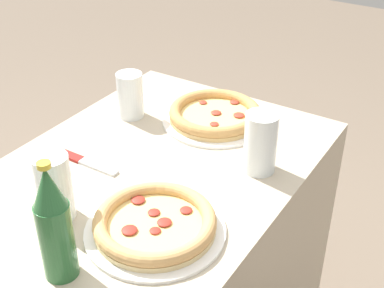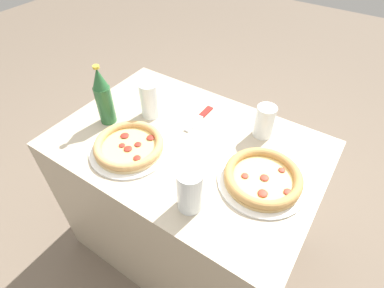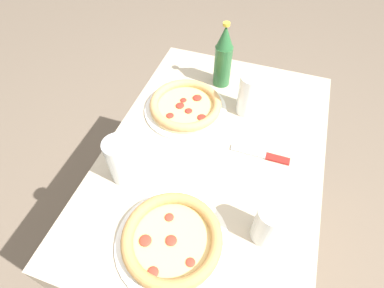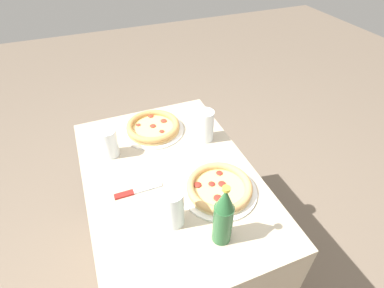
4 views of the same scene
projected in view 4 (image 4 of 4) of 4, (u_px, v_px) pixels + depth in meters
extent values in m
plane|color=#6B5B4C|center=(176.00, 265.00, 1.70)|extent=(8.00, 8.00, 0.00)
cube|color=#B7A88E|center=(174.00, 227.00, 1.47)|extent=(1.00, 0.68, 0.74)
cylinder|color=white|center=(153.00, 130.00, 1.46)|extent=(0.30, 0.30, 0.01)
cylinder|color=tan|center=(153.00, 128.00, 1.45)|extent=(0.25, 0.25, 0.01)
cylinder|color=#E5C170|center=(153.00, 127.00, 1.45)|extent=(0.22, 0.22, 0.00)
torus|color=tan|center=(153.00, 126.00, 1.44)|extent=(0.26, 0.26, 0.03)
ellipsoid|color=#A83323|center=(153.00, 126.00, 1.45)|extent=(0.03, 0.03, 0.01)
ellipsoid|color=#A83323|center=(138.00, 125.00, 1.46)|extent=(0.02, 0.02, 0.01)
ellipsoid|color=#A83323|center=(164.00, 121.00, 1.48)|extent=(0.03, 0.03, 0.01)
ellipsoid|color=#A83323|center=(151.00, 116.00, 1.51)|extent=(0.03, 0.03, 0.01)
ellipsoid|color=#A83323|center=(162.00, 131.00, 1.42)|extent=(0.02, 0.02, 0.01)
cylinder|color=white|center=(219.00, 191.00, 1.16)|extent=(0.29, 0.29, 0.01)
cylinder|color=#E5C689|center=(219.00, 189.00, 1.15)|extent=(0.25, 0.25, 0.01)
cylinder|color=#E5C170|center=(219.00, 188.00, 1.15)|extent=(0.22, 0.22, 0.00)
torus|color=tan|center=(219.00, 186.00, 1.14)|extent=(0.25, 0.25, 0.03)
ellipsoid|color=maroon|center=(212.00, 184.00, 1.16)|extent=(0.03, 0.03, 0.01)
ellipsoid|color=maroon|center=(222.00, 184.00, 1.16)|extent=(0.03, 0.03, 0.01)
ellipsoid|color=maroon|center=(197.00, 185.00, 1.15)|extent=(0.03, 0.03, 0.01)
ellipsoid|color=maroon|center=(225.00, 190.00, 1.14)|extent=(0.02, 0.02, 0.01)
ellipsoid|color=maroon|center=(219.00, 173.00, 1.20)|extent=(0.03, 0.03, 0.01)
ellipsoid|color=maroon|center=(218.00, 198.00, 1.10)|extent=(0.03, 0.03, 0.01)
cylinder|color=white|center=(109.00, 143.00, 1.29)|extent=(0.07, 0.07, 0.13)
cylinder|color=beige|center=(110.00, 145.00, 1.30)|extent=(0.06, 0.06, 0.10)
cylinder|color=white|center=(205.00, 126.00, 1.37)|extent=(0.08, 0.08, 0.15)
cylinder|color=#F4A323|center=(205.00, 132.00, 1.39)|extent=(0.06, 0.06, 0.08)
cylinder|color=white|center=(173.00, 208.00, 1.01)|extent=(0.08, 0.08, 0.15)
cylinder|color=maroon|center=(173.00, 210.00, 1.02)|extent=(0.06, 0.06, 0.12)
cylinder|color=#286033|center=(223.00, 223.00, 0.96)|extent=(0.06, 0.06, 0.16)
cone|color=#286033|center=(225.00, 199.00, 0.88)|extent=(0.06, 0.06, 0.08)
cylinder|color=gold|center=(226.00, 189.00, 0.85)|extent=(0.02, 0.02, 0.01)
cube|color=maroon|center=(124.00, 195.00, 1.15)|extent=(0.03, 0.07, 0.01)
cube|color=silver|center=(148.00, 188.00, 1.17)|extent=(0.02, 0.11, 0.01)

